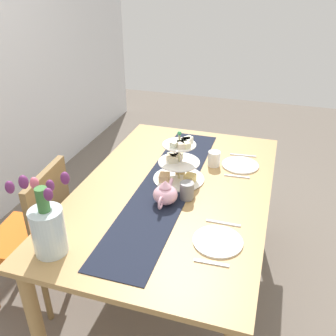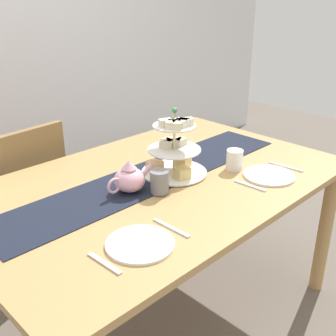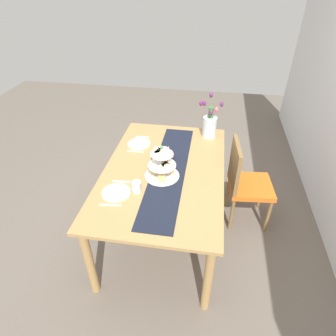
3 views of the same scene
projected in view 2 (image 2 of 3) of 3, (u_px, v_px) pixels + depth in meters
ground_plane at (160, 314)px, 2.13m from camera, size 8.00×8.00×0.00m
dining_table at (159, 199)px, 1.86m from camera, size 1.68×1.06×0.77m
chair_left at (22, 198)px, 2.23m from camera, size 0.46×0.46×0.91m
table_runner at (151, 176)px, 1.85m from camera, size 1.51×0.29×0.00m
tiered_cake_stand at (174, 151)px, 1.85m from camera, size 0.30×0.30×0.30m
teapot at (129, 179)px, 1.70m from camera, size 0.24×0.13×0.14m
dinner_plate_left at (140, 244)px, 1.36m from camera, size 0.23×0.23×0.01m
fork_left at (104, 263)px, 1.27m from camera, size 0.02×0.15×0.01m
knife_left at (171, 228)px, 1.45m from camera, size 0.02×0.17×0.01m
dinner_plate_right at (269, 175)px, 1.86m from camera, size 0.23×0.23×0.01m
fork_right at (250, 186)px, 1.76m from camera, size 0.03×0.15×0.01m
knife_right at (286, 167)px, 1.95m from camera, size 0.03×0.17×0.01m
mug_grey at (159, 182)px, 1.69m from camera, size 0.08×0.08×0.09m
mug_white_text at (235, 160)px, 1.91m from camera, size 0.08×0.08×0.09m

